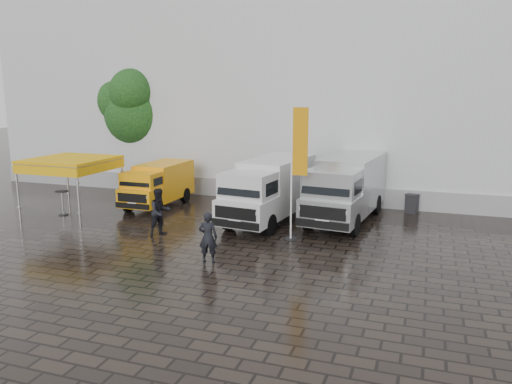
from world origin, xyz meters
TOP-DOWN VIEW (x-y plane):
  - ground at (0.00, 0.00)m, footprint 120.00×120.00m
  - exhibition_hall at (2.00, 16.00)m, footprint 44.00×16.00m
  - hall_plinth at (2.00, 7.95)m, footprint 44.00×0.15m
  - van_yellow at (-7.01, 4.53)m, footprint 1.82×4.70m
  - van_white at (-0.74, 3.54)m, footprint 2.87×6.60m
  - van_silver at (2.50, 4.70)m, footprint 2.91×6.84m
  - canopy_tent at (-9.82, 1.48)m, footprint 3.50×3.50m
  - flagpole at (1.11, 1.17)m, footprint 0.88×0.50m
  - tree at (-10.98, 9.30)m, footprint 4.11×4.17m
  - cocktail_table at (-10.38, 1.44)m, footprint 0.60×0.60m
  - wheelie_bin at (5.29, 7.35)m, footprint 0.70×0.70m
  - person_front at (-1.03, -2.42)m, footprint 0.73×0.56m
  - person_tent at (-4.28, 0.01)m, footprint 1.12×1.19m

SIDE VIEW (x-z plane):
  - ground at x=0.00m, z-range 0.00..0.00m
  - wheelie_bin at x=5.29m, z-range 0.00..0.94m
  - hall_plinth at x=2.00m, z-range 0.00..1.00m
  - cocktail_table at x=-10.38m, z-range 0.00..1.17m
  - person_front at x=-1.03m, z-range 0.00..1.79m
  - person_tent at x=-4.28m, z-range 0.00..1.94m
  - van_yellow at x=-7.01m, z-range 0.00..2.17m
  - van_white at x=-0.74m, z-range 0.00..2.77m
  - van_silver at x=2.50m, z-range 0.00..2.88m
  - canopy_tent at x=-9.82m, z-range 1.22..3.97m
  - flagpole at x=1.11m, z-range 0.35..5.76m
  - tree at x=-10.98m, z-range 1.05..8.42m
  - exhibition_hall at x=2.00m, z-range 0.00..12.00m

